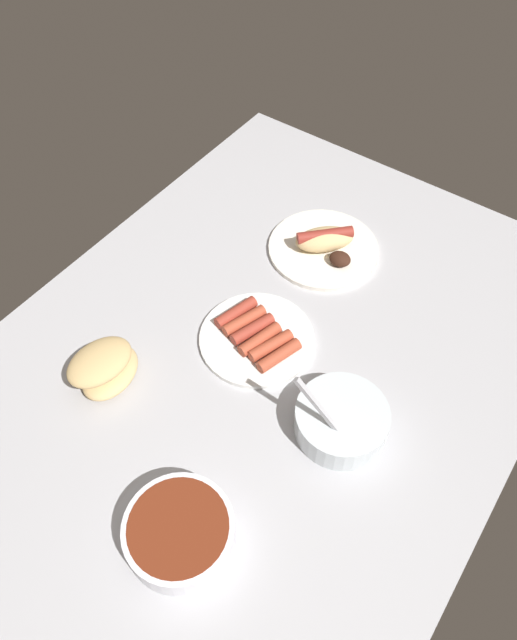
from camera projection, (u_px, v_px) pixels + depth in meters
The scene contains 6 objects.
ground_plane at pixel (267, 355), 109.10cm from camera, with size 120.00×90.00×3.00cm, color #B2B2B7.
bread_stack at pixel (105, 367), 101.41cm from camera, with size 14.08×11.29×7.20cm.
plate_hotdog_assembled at pixel (325, 245), 121.80cm from camera, with size 22.94×22.94×5.61cm.
bowl_coleslaw at pixel (341, 419), 96.03cm from camera, with size 15.40×15.40×15.07cm.
bowl_chili at pixel (180, 532), 85.17cm from camera, with size 16.24×16.24×5.17cm.
plate_sausages at pixel (257, 337), 108.41cm from camera, with size 21.29×21.29×3.28cm.
Camera 1 is at (50.58, 34.41, 89.08)cm, focal length 33.13 mm.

